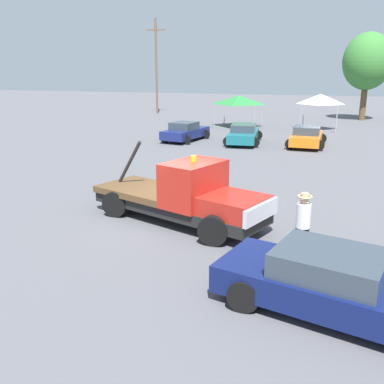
% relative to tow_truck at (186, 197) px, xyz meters
% --- Properties ---
extents(ground_plane, '(160.00, 160.00, 0.00)m').
position_rel_tow_truck_xyz_m(ground_plane, '(-0.35, 0.12, -0.91)').
color(ground_plane, '#545459').
extents(tow_truck, '(6.45, 3.80, 2.51)m').
position_rel_tow_truck_xyz_m(tow_truck, '(0.00, 0.00, 0.00)').
color(tow_truck, black).
rests_on(tow_truck, ground).
extents(foreground_car, '(5.28, 3.00, 1.34)m').
position_rel_tow_truck_xyz_m(foreground_car, '(4.69, -4.09, -0.26)').
color(foreground_car, '#0F194C').
rests_on(foreground_car, ground).
extents(person_near_truck, '(0.39, 0.39, 1.77)m').
position_rel_tow_truck_xyz_m(person_near_truck, '(3.76, -1.42, 0.14)').
color(person_near_truck, '#38383D').
rests_on(person_near_truck, ground).
extents(parked_car_navy, '(2.80, 4.48, 1.34)m').
position_rel_tow_truck_xyz_m(parked_car_navy, '(-5.88, 16.20, -0.26)').
color(parked_car_navy, navy).
rests_on(parked_car_navy, ground).
extents(parked_car_teal, '(2.76, 5.06, 1.34)m').
position_rel_tow_truck_xyz_m(parked_car_teal, '(-1.71, 16.45, -0.26)').
color(parked_car_teal, '#196670').
rests_on(parked_car_teal, ground).
extents(parked_car_orange, '(2.44, 4.43, 1.34)m').
position_rel_tow_truck_xyz_m(parked_car_orange, '(2.49, 16.53, -0.26)').
color(parked_car_orange, orange).
rests_on(parked_car_orange, ground).
extents(canopy_tent_green, '(3.55, 3.55, 2.75)m').
position_rel_tow_truck_xyz_m(canopy_tent_green, '(-4.10, 25.16, 1.45)').
color(canopy_tent_green, '#9E9EA3').
rests_on(canopy_tent_green, ground).
extents(canopy_tent_white, '(2.89, 2.89, 2.97)m').
position_rel_tow_truck_xyz_m(canopy_tent_white, '(2.79, 25.40, 1.64)').
color(canopy_tent_white, '#9E9EA3').
rests_on(canopy_tent_white, ground).
extents(tree_left, '(4.75, 4.75, 8.48)m').
position_rel_tow_truck_xyz_m(tree_left, '(6.53, 34.60, 4.78)').
color(tree_left, brown).
rests_on(tree_left, ground).
extents(utility_pole, '(2.20, 0.24, 10.48)m').
position_rel_tow_truck_xyz_m(utility_pole, '(-15.93, 34.41, 4.60)').
color(utility_pole, brown).
rests_on(utility_pole, ground).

